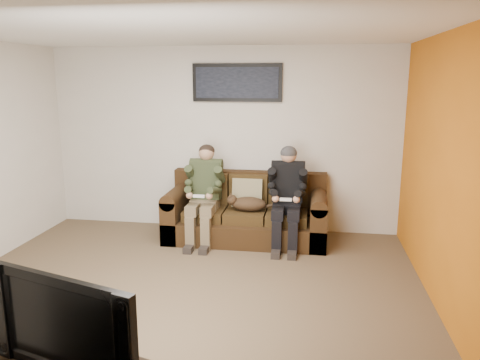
% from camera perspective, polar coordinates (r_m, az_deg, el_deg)
% --- Properties ---
extents(floor, '(5.00, 5.00, 0.00)m').
position_cam_1_polar(floor, '(4.97, -7.05, -13.61)').
color(floor, brown).
rests_on(floor, ground).
extents(ceiling, '(5.00, 5.00, 0.00)m').
position_cam_1_polar(ceiling, '(4.49, -7.97, 17.78)').
color(ceiling, silver).
rests_on(ceiling, ground).
extents(wall_back, '(5.00, 0.00, 5.00)m').
position_cam_1_polar(wall_back, '(6.71, -2.13, 4.94)').
color(wall_back, beige).
rests_on(wall_back, ground).
extents(wall_front, '(5.00, 0.00, 5.00)m').
position_cam_1_polar(wall_front, '(2.55, -21.82, -8.48)').
color(wall_front, beige).
rests_on(wall_front, ground).
extents(wall_right, '(0.00, 4.50, 4.50)m').
position_cam_1_polar(wall_right, '(4.54, 24.41, 0.24)').
color(wall_right, beige).
rests_on(wall_right, ground).
extents(accent_wall_right, '(0.00, 4.50, 4.50)m').
position_cam_1_polar(accent_wall_right, '(4.54, 24.29, 0.24)').
color(accent_wall_right, '#C36613').
rests_on(accent_wall_right, ground).
extents(sofa, '(2.15, 0.93, 0.88)m').
position_cam_1_polar(sofa, '(6.44, 0.86, -4.19)').
color(sofa, '#33200F').
rests_on(sofa, ground).
extents(throw_pillow, '(0.41, 0.20, 0.41)m').
position_cam_1_polar(throw_pillow, '(6.40, 0.91, -1.57)').
color(throw_pillow, '#897F5A').
rests_on(throw_pillow, sofa).
extents(throw_blanket, '(0.44, 0.21, 0.08)m').
position_cam_1_polar(throw_blanket, '(6.68, -4.34, 1.22)').
color(throw_blanket, tan).
rests_on(throw_blanket, sofa).
extents(person_left, '(0.51, 0.87, 1.29)m').
position_cam_1_polar(person_left, '(6.27, -4.38, -1.02)').
color(person_left, brown).
rests_on(person_left, sofa).
extents(person_right, '(0.51, 0.86, 1.29)m').
position_cam_1_polar(person_right, '(6.11, 5.78, -1.35)').
color(person_right, black).
rests_on(person_right, sofa).
extents(cat, '(0.66, 0.26, 0.24)m').
position_cam_1_polar(cat, '(6.22, 0.90, -2.89)').
color(cat, '#4B331D').
rests_on(cat, sofa).
extents(framed_poster, '(1.25, 0.05, 0.52)m').
position_cam_1_polar(framed_poster, '(6.59, -0.37, 11.78)').
color(framed_poster, black).
rests_on(framed_poster, wall_back).
extents(television, '(1.07, 0.45, 0.62)m').
position_cam_1_polar(television, '(3.04, -19.58, -15.64)').
color(television, black).
rests_on(television, tv_stand).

